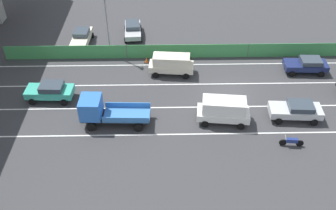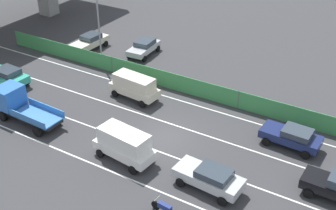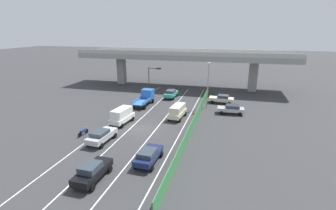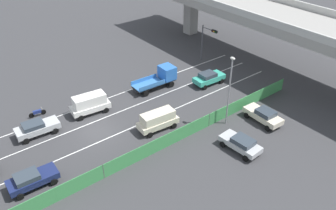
% 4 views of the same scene
% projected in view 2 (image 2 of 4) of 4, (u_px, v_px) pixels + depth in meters
% --- Properties ---
extents(ground_plane, '(300.00, 300.00, 0.00)m').
position_uv_depth(ground_plane, '(166.00, 137.00, 32.99)').
color(ground_plane, '#38383A').
extents(lane_line_left_edge, '(0.14, 43.13, 0.01)m').
position_uv_depth(lane_line_left_edge, '(83.00, 160.00, 30.65)').
color(lane_line_left_edge, silver).
rests_on(lane_line_left_edge, ground).
extents(lane_line_mid_left, '(0.14, 43.13, 0.01)m').
position_uv_depth(lane_line_mid_left, '(114.00, 135.00, 33.25)').
color(lane_line_mid_left, silver).
rests_on(lane_line_mid_left, ground).
extents(lane_line_mid_right, '(0.14, 43.13, 0.01)m').
position_uv_depth(lane_line_mid_right, '(140.00, 114.00, 35.86)').
color(lane_line_mid_right, silver).
rests_on(lane_line_mid_right, ground).
extents(lane_line_right_edge, '(0.14, 43.13, 0.01)m').
position_uv_depth(lane_line_right_edge, '(162.00, 95.00, 38.46)').
color(lane_line_right_edge, silver).
rests_on(lane_line_right_edge, ground).
extents(green_fence, '(0.10, 39.23, 1.60)m').
position_uv_depth(green_fence, '(171.00, 81.00, 39.08)').
color(green_fence, '#3D8E4C').
rests_on(green_fence, ground).
extents(car_sedan_navy, '(2.16, 4.36, 1.54)m').
position_uv_depth(car_sedan_navy, '(292.00, 136.00, 31.60)').
color(car_sedan_navy, navy).
rests_on(car_sedan_navy, ground).
extents(car_taxi_teal, '(2.22, 4.38, 1.65)m').
position_uv_depth(car_taxi_teal, '(7.00, 76.00, 39.67)').
color(car_taxi_teal, teal).
rests_on(car_taxi_teal, ground).
extents(car_van_cream, '(2.25, 4.59, 2.11)m').
position_uv_depth(car_van_cream, '(134.00, 86.00, 37.45)').
color(car_van_cream, beige).
rests_on(car_van_cream, ground).
extents(car_sedan_silver, '(2.26, 4.58, 1.58)m').
position_uv_depth(car_sedan_silver, '(210.00, 177.00, 27.71)').
color(car_sedan_silver, '#B7BABC').
rests_on(car_sedan_silver, ground).
extents(car_van_white, '(2.46, 4.64, 2.29)m').
position_uv_depth(car_van_white, '(124.00, 144.00, 30.12)').
color(car_van_white, silver).
rests_on(car_van_white, ground).
extents(flatbed_truck_blue, '(2.48, 5.89, 2.57)m').
position_uv_depth(flatbed_truck_blue, '(18.00, 104.00, 34.63)').
color(flatbed_truck_blue, black).
rests_on(flatbed_truck_blue, ground).
extents(motorcycle, '(0.60, 1.95, 0.93)m').
position_uv_depth(motorcycle, '(165.00, 208.00, 25.98)').
color(motorcycle, black).
rests_on(motorcycle, ground).
extents(parked_wagon_silver, '(4.33, 2.26, 1.52)m').
position_uv_depth(parked_wagon_silver, '(144.00, 47.00, 45.38)').
color(parked_wagon_silver, '#B2B5B7').
rests_on(parked_wagon_silver, ground).
extents(parked_sedan_cream, '(4.55, 2.17, 1.61)m').
position_uv_depth(parked_sedan_cream, '(90.00, 41.00, 46.54)').
color(parked_sedan_cream, beige).
rests_on(parked_sedan_cream, ground).
extents(street_lamp, '(0.60, 0.36, 8.03)m').
position_uv_depth(street_lamp, '(98.00, 19.00, 41.28)').
color(street_lamp, gray).
rests_on(street_lamp, ground).
extents(traffic_cone, '(0.47, 0.47, 0.55)m').
position_uv_depth(traffic_cone, '(125.00, 78.00, 40.64)').
color(traffic_cone, orange).
rests_on(traffic_cone, ground).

